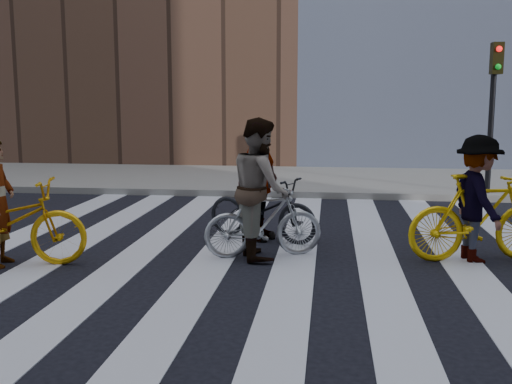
% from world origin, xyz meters
% --- Properties ---
extents(ground, '(100.00, 100.00, 0.00)m').
position_xyz_m(ground, '(0.00, 0.00, 0.00)').
color(ground, black).
rests_on(ground, ground).
extents(sidewalk_far, '(100.00, 5.00, 0.15)m').
position_xyz_m(sidewalk_far, '(0.00, 7.50, 0.07)').
color(sidewalk_far, gray).
rests_on(sidewalk_far, ground).
extents(zebra_crosswalk, '(8.25, 10.00, 0.01)m').
position_xyz_m(zebra_crosswalk, '(0.00, 0.00, 0.01)').
color(zebra_crosswalk, silver).
rests_on(zebra_crosswalk, ground).
extents(traffic_signal, '(0.22, 0.42, 3.33)m').
position_xyz_m(traffic_signal, '(4.40, 5.32, 2.28)').
color(traffic_signal, black).
rests_on(traffic_signal, ground).
extents(bike_yellow_left, '(2.25, 1.11, 1.13)m').
position_xyz_m(bike_yellow_left, '(-3.22, -0.83, 0.57)').
color(bike_yellow_left, '#EFAA0D').
rests_on(bike_yellow_left, ground).
extents(bike_silver_mid, '(1.70, 0.94, 0.98)m').
position_xyz_m(bike_silver_mid, '(0.10, 0.01, 0.49)').
color(bike_silver_mid, '#ABAFB5').
rests_on(bike_silver_mid, ground).
extents(bike_yellow_right, '(2.04, 0.96, 1.18)m').
position_xyz_m(bike_yellow_right, '(3.00, 0.15, 0.59)').
color(bike_yellow_right, yellow).
rests_on(bike_yellow_right, ground).
extents(bike_dark_rear, '(1.97, 1.33, 0.98)m').
position_xyz_m(bike_dark_rear, '(-0.04, 1.02, 0.49)').
color(bike_dark_rear, black).
rests_on(bike_dark_rear, ground).
extents(rider_mid, '(0.97, 1.11, 1.92)m').
position_xyz_m(rider_mid, '(0.05, 0.01, 0.96)').
color(rider_mid, slate).
rests_on(rider_mid, ground).
extents(rider_right, '(0.85, 1.20, 1.69)m').
position_xyz_m(rider_right, '(2.95, 0.15, 0.85)').
color(rider_right, slate).
rests_on(rider_right, ground).
extents(rider_rear, '(0.82, 1.14, 1.80)m').
position_xyz_m(rider_rear, '(-0.09, 1.02, 0.90)').
color(rider_rear, slate).
rests_on(rider_rear, ground).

